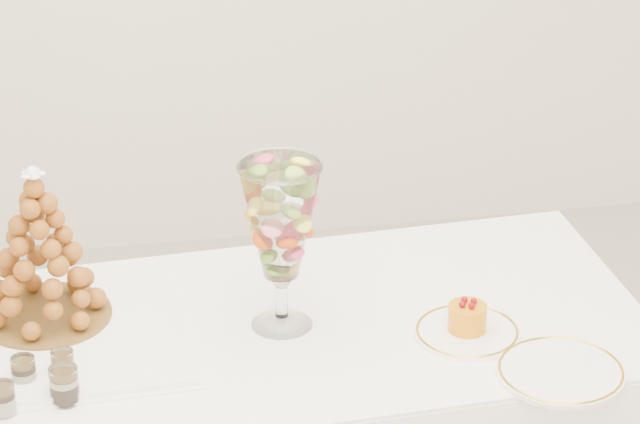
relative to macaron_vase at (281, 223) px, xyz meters
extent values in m
cube|color=white|center=(-0.16, -0.02, -0.24)|extent=(1.90, 0.85, 0.01)
cube|color=white|center=(-0.51, 0.00, -0.23)|extent=(0.62, 0.48, 0.02)
cylinder|color=white|center=(0.00, 0.00, -0.23)|extent=(0.13, 0.13, 0.02)
cylinder|color=white|center=(0.00, 0.00, -0.17)|extent=(0.03, 0.03, 0.09)
sphere|color=white|center=(0.00, 0.00, -0.13)|extent=(0.04, 0.04, 0.04)
cylinder|color=white|center=(0.37, -0.11, -0.24)|extent=(0.22, 0.22, 0.01)
cylinder|color=white|center=(0.52, -0.29, -0.23)|extent=(0.26, 0.26, 0.01)
cylinder|color=white|center=(-0.54, -0.15, -0.21)|extent=(0.05, 0.05, 0.07)
cylinder|color=white|center=(-0.46, -0.13, -0.21)|extent=(0.05, 0.05, 0.06)
cylinder|color=white|center=(-0.58, -0.23, -0.21)|extent=(0.05, 0.05, 0.07)
cylinder|color=white|center=(-0.46, -0.21, -0.20)|extent=(0.06, 0.06, 0.08)
cylinder|color=brown|center=(-0.49, 0.09, -0.22)|extent=(0.28, 0.28, 0.01)
cone|color=brown|center=(-0.49, 0.09, -0.05)|extent=(0.29, 0.29, 0.33)
sphere|color=white|center=(-0.49, 0.09, 0.11)|extent=(0.03, 0.03, 0.03)
cylinder|color=orange|center=(0.38, -0.11, -0.20)|extent=(0.08, 0.08, 0.06)
sphere|color=maroon|center=(0.39, -0.10, -0.17)|extent=(0.01, 0.01, 0.01)
sphere|color=maroon|center=(0.37, -0.09, -0.17)|extent=(0.01, 0.01, 0.01)
sphere|color=maroon|center=(0.36, -0.11, -0.17)|extent=(0.01, 0.01, 0.01)
sphere|color=maroon|center=(0.38, -0.12, -0.17)|extent=(0.01, 0.01, 0.01)
camera|label=1|loc=(-0.41, -2.72, 1.41)|focal=85.00mm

